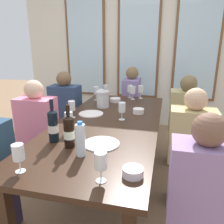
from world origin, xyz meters
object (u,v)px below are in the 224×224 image
seated_person_1 (199,205)px  wine_glass_6 (101,93)px  wine_glass_4 (130,89)px  seated_person_3 (190,153)px  wine_glass_3 (122,108)px  wine_glass_7 (133,91)px  wine_bottle_1 (53,125)px  tasting_bowl_1 (115,100)px  tasting_bowl_2 (133,172)px  white_plate_1 (101,144)px  tasting_bowl_0 (138,111)px  seated_person_2 (38,135)px  wine_glass_9 (72,106)px  wine_glass_10 (101,162)px  seated_person_4 (66,115)px  dining_table (108,129)px  seated_person_6 (131,105)px  wine_glass_8 (96,91)px  wine_glass_1 (141,90)px  water_bottle (81,140)px  wine_bottle_0 (69,131)px  white_plate_0 (91,114)px  wine_glass_5 (106,89)px  metal_pitcher (103,99)px  wine_glass_0 (69,118)px  wine_glass_2 (18,153)px  seated_person_5 (185,124)px

seated_person_1 → wine_glass_6: bearing=126.1°
wine_glass_4 → seated_person_3: size_ratio=0.16×
wine_glass_3 → wine_glass_7: (-0.02, 0.84, -0.00)m
seated_person_3 → seated_person_1: bearing=-90.0°
wine_bottle_1 → seated_person_1: seated_person_1 is taller
tasting_bowl_1 → tasting_bowl_2: bearing=-73.6°
white_plate_1 → seated_person_3: 0.85m
tasting_bowl_0 → seated_person_2: bearing=-161.5°
wine_glass_9 → wine_glass_10: size_ratio=1.00×
seated_person_4 → tasting_bowl_1: bearing=5.6°
dining_table → wine_glass_10: size_ratio=12.64×
tasting_bowl_1 → seated_person_6: size_ratio=0.12×
wine_glass_8 → wine_glass_10: bearing=-71.7°
wine_bottle_1 → wine_glass_1: bearing=72.8°
water_bottle → seated_person_3: bearing=40.1°
wine_bottle_0 → tasting_bowl_1: wine_bottle_0 is taller
wine_glass_1 → seated_person_6: size_ratio=0.16×
wine_bottle_1 → seated_person_1: (1.05, -0.22, -0.34)m
wine_bottle_0 → wine_glass_6: 1.25m
white_plate_1 → wine_bottle_1: bearing=-175.0°
white_plate_0 → white_plate_1: (0.31, -0.68, 0.00)m
tasting_bowl_1 → white_plate_1: bearing=-81.8°
seated_person_3 → wine_glass_8: bearing=143.8°
wine_glass_7 → wine_glass_5: bearing=176.5°
metal_pitcher → wine_glass_0: bearing=-94.7°
wine_glass_9 → wine_glass_10: 1.14m
wine_glass_8 → seated_person_4: 0.53m
dining_table → wine_glass_8: (-0.36, 0.79, 0.19)m
wine_bottle_1 → seated_person_4: size_ratio=0.30×
tasting_bowl_2 → seated_person_6: size_ratio=0.11×
wine_glass_5 → white_plate_1: bearing=-76.0°
wine_glass_3 → tasting_bowl_1: bearing=108.2°
tasting_bowl_2 → wine_glass_3: size_ratio=0.69×
tasting_bowl_1 → wine_glass_2: (-0.18, -1.71, 0.10)m
seated_person_3 → wine_glass_5: bearing=136.2°
dining_table → seated_person_5: bearing=43.9°
wine_glass_8 → seated_person_3: (1.12, -0.82, -0.33)m
wine_glass_10 → wine_bottle_0: bearing=133.8°
wine_glass_10 → seated_person_1: size_ratio=0.16×
tasting_bowl_2 → wine_glass_8: (-0.73, 1.63, 0.09)m
wine_glass_2 → wine_bottle_0: bearing=68.8°
metal_pitcher → seated_person_2: size_ratio=0.17×
wine_glass_5 → wine_glass_7: size_ratio=1.00×
tasting_bowl_2 → seated_person_4: (-1.13, 1.54, -0.24)m
metal_pitcher → seated_person_5: seated_person_5 is taller
wine_glass_6 → seated_person_3: (1.02, -0.70, -0.34)m
wine_bottle_0 → wine_glass_10: 0.49m
seated_person_2 → seated_person_1: bearing=-25.9°
dining_table → seated_person_5: seated_person_5 is taller
water_bottle → seated_person_3: 1.05m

